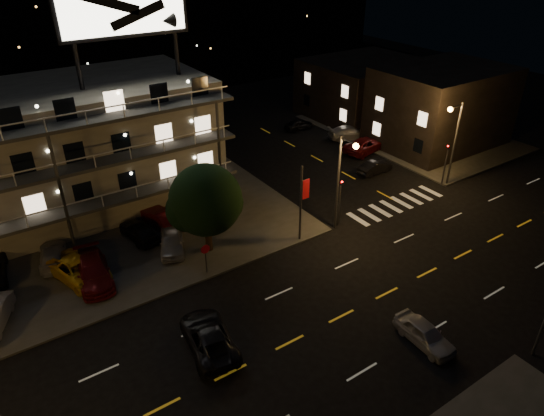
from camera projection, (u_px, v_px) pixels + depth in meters
ground at (316, 329)px, 29.46m from camera, size 140.00×140.00×0.00m
curb_nw at (10, 247)px, 37.04m from camera, size 44.00×24.00×0.15m
curb_ne at (408, 132)px, 58.40m from camera, size 16.00×24.00×0.15m
motel at (39, 155)px, 39.19m from camera, size 28.00×13.80×18.10m
side_bldg_front at (441, 107)px, 53.44m from camera, size 14.06×10.00×8.50m
side_bldg_back at (364, 88)px, 62.45m from camera, size 14.06×12.00×7.00m
streetlight_nc at (342, 174)px, 36.85m from camera, size 0.44×1.92×8.00m
streetlight_ne at (454, 136)px, 43.73m from camera, size 1.92×0.44×8.00m
signal_nw at (340, 197)px, 38.68m from camera, size 0.20×0.27×4.60m
signal_ne at (446, 160)px, 44.99m from camera, size 0.27×0.20×4.60m
banner_north at (302, 202)px, 36.28m from camera, size 0.83×0.16×6.40m
stop_sign at (206, 254)px, 33.33m from camera, size 0.91×0.11×2.61m
tree at (205, 202)px, 34.56m from camera, size 5.48×5.27×6.90m
lot_car_2 at (79, 270)px, 33.13m from camera, size 3.99×5.84×1.48m
lot_car_3 at (93, 272)px, 32.95m from camera, size 2.77×5.48×1.53m
lot_car_4 at (172, 241)px, 36.28m from camera, size 3.23×4.62×1.46m
lot_car_7 at (53, 255)px, 34.85m from camera, size 2.68×4.64×1.26m
lot_car_8 at (139, 231)px, 37.54m from camera, size 2.26×4.47×1.46m
lot_car_9 at (162, 218)px, 39.08m from camera, size 2.28×4.84×1.53m
side_car_0 at (375, 167)px, 48.22m from camera, size 3.84×1.45×1.25m
side_car_1 at (365, 145)px, 52.92m from camera, size 5.84×3.47×1.52m
side_car_2 at (350, 133)px, 56.24m from camera, size 5.62×3.74×1.51m
side_car_3 at (299, 125)px, 58.96m from camera, size 3.66×1.49×1.24m
road_car_east at (425, 334)px, 28.19m from camera, size 1.76×4.00×1.34m
road_car_west at (209, 337)px, 27.86m from camera, size 3.29×5.62×1.47m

